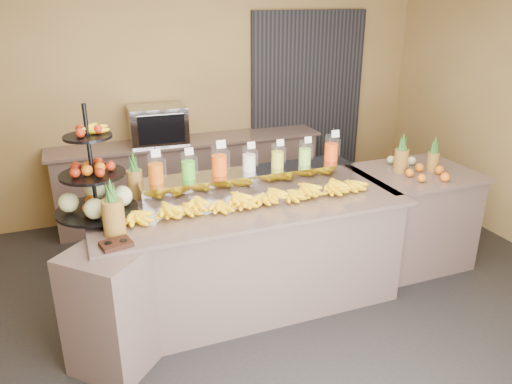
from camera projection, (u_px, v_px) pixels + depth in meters
ground at (262, 320)px, 4.06m from camera, size 6.00×6.00×0.00m
room_envelope at (248, 71)px, 4.11m from camera, size 6.04×5.02×2.82m
buffet_counter at (237, 257)px, 4.07m from camera, size 2.75×1.25×0.93m
right_counter at (410, 217)px, 4.80m from camera, size 1.08×0.88×0.93m
back_ledge at (190, 178)px, 5.83m from camera, size 3.10×0.55×0.93m
pitcher_tray at (249, 179)px, 4.23m from camera, size 1.85×0.30×0.15m
juice_pitcher_orange_a at (156, 170)px, 3.90m from camera, size 0.12×0.13×0.30m
juice_pitcher_green at (188, 167)px, 3.99m from camera, size 0.12×0.12×0.28m
juice_pitcher_orange_b at (219, 162)px, 4.07m from camera, size 0.13×0.14×0.32m
juice_pitcher_milk at (249, 160)px, 4.16m from camera, size 0.11×0.12×0.28m
juice_pitcher_lemon at (278, 157)px, 4.25m from camera, size 0.11×0.12×0.27m
juice_pitcher_lime at (305, 154)px, 4.34m from camera, size 0.11×0.11×0.27m
juice_pitcher_orange_c at (331, 150)px, 4.42m from camera, size 0.13×0.13×0.30m
banana_heap at (253, 195)px, 3.89m from camera, size 2.02×0.18×0.17m
fruit_stand at (100, 188)px, 3.64m from camera, size 0.72×0.72×0.84m
condiment_caddy at (116, 244)px, 3.25m from camera, size 0.22×0.19×0.03m
pineapple_left_a at (113, 214)px, 3.36m from camera, size 0.15×0.15×0.41m
pineapple_left_b at (135, 181)px, 3.99m from camera, size 0.12×0.12×0.39m
right_fruit_pile at (421, 167)px, 4.54m from camera, size 0.40×0.38×0.21m
oven_warmer at (158, 125)px, 5.47m from camera, size 0.63×0.45×0.41m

